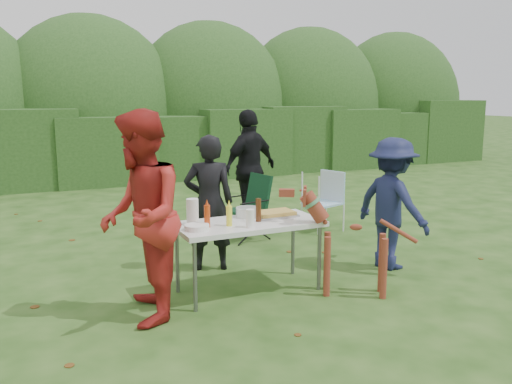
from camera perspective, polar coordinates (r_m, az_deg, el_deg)
name	(u,v)px	position (r m, az deg, el deg)	size (l,w,h in m)	color
ground	(250,300)	(5.52, -0.63, -11.26)	(80.00, 80.00, 0.00)	#1E4211
hedge_row	(104,146)	(12.90, -15.72, 4.69)	(22.00, 1.40, 1.70)	#23471C
shrub_backdrop	(91,111)	(14.43, -16.96, 8.17)	(20.00, 2.60, 3.20)	#3D6628
folding_table	(249,227)	(5.55, -0.79, -3.69)	(1.50, 0.70, 0.74)	silver
person_cook	(209,203)	(6.27, -4.96, -1.14)	(0.58, 0.38, 1.58)	black
person_red_jacket	(141,218)	(4.89, -12.03, -2.64)	(0.93, 0.72, 1.90)	#A9221D
person_black_puffy	(250,168)	(8.33, -0.67, 2.52)	(1.05, 0.44, 1.80)	black
child	(392,204)	(6.50, 14.13, -1.19)	(0.99, 0.57, 1.54)	#171C40
dog	(355,243)	(5.60, 10.42, -5.34)	(1.12, 0.45, 1.07)	brown
camping_chair	(247,207)	(7.62, -0.95, -1.58)	(0.57, 0.57, 0.92)	#0E311C
lawn_chair	(323,201)	(8.21, 7.03, -0.91)	(0.52, 0.52, 0.88)	#4DA4D9
food_tray	(275,215)	(5.79, 1.97, -2.46)	(0.45, 0.30, 0.02)	#B7B7BA
focaccia_bread	(275,213)	(5.78, 1.98, -2.19)	(0.40, 0.26, 0.04)	gold
mustard_bottle	(229,216)	(5.35, -2.84, -2.53)	(0.06, 0.06, 0.20)	yellow
ketchup_bottle	(207,216)	(5.31, -5.17, -2.55)	(0.06, 0.06, 0.22)	#B33911
beer_bottle	(258,210)	(5.52, 0.25, -1.90)	(0.06, 0.06, 0.24)	#47230F
paper_towel_roll	(192,212)	(5.44, -6.70, -2.07)	(0.12, 0.12, 0.26)	white
cup_stack	(250,218)	(5.29, -0.63, -2.79)	(0.08, 0.08, 0.18)	white
pasta_bowl	(248,212)	(5.75, -0.84, -2.13)	(0.26, 0.26, 0.10)	silver
plate_stack	(197,227)	(5.24, -6.25, -3.71)	(0.24, 0.24, 0.05)	white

